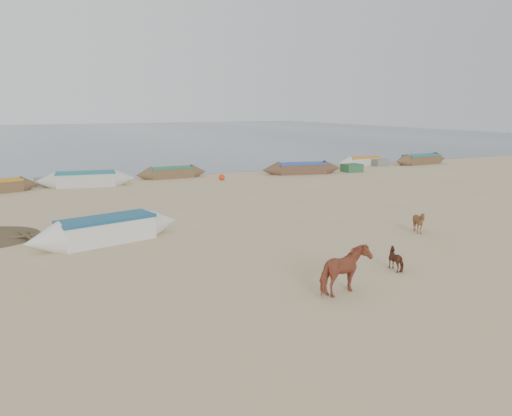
{
  "coord_description": "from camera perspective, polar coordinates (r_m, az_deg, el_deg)",
  "views": [
    {
      "loc": [
        -9.22,
        -14.96,
        5.35
      ],
      "look_at": [
        0.0,
        4.0,
        1.0
      ],
      "focal_mm": 35.0,
      "sensor_mm": 36.0,
      "label": 1
    }
  ],
  "objects": [
    {
      "name": "sea",
      "position": [
        97.55,
        -20.66,
        7.78
      ],
      "size": [
        160.0,
        160.0,
        0.0
      ],
      "primitive_type": "plane",
      "color": "slate",
      "rests_on": "ground"
    },
    {
      "name": "ground",
      "position": [
        18.37,
        5.49,
        -5.33
      ],
      "size": [
        140.0,
        140.0,
        0.0
      ],
      "primitive_type": "plane",
      "color": "tan",
      "rests_on": "ground"
    },
    {
      "name": "waterline_canoes",
      "position": [
        36.37,
        -10.71,
        3.69
      ],
      "size": [
        55.17,
        4.67,
        0.99
      ],
      "color": "brown",
      "rests_on": "ground"
    },
    {
      "name": "cow_adult",
      "position": [
        14.6,
        10.09,
        -7.08
      ],
      "size": [
        1.82,
        1.17,
        1.41
      ],
      "primitive_type": "imported",
      "rotation": [
        0.0,
        0.0,
        1.84
      ],
      "color": "brown",
      "rests_on": "ground"
    },
    {
      "name": "near_canoe",
      "position": [
        20.69,
        -16.69,
        -2.38
      ],
      "size": [
        6.42,
        2.73,
        1.01
      ],
      "primitive_type": null,
      "rotation": [
        0.0,
        0.0,
        0.23
      ],
      "color": "silver",
      "rests_on": "ground"
    },
    {
      "name": "beach_clutter",
      "position": [
        37.17,
        -5.95,
        3.79
      ],
      "size": [
        44.81,
        4.26,
        0.64
      ],
      "color": "#327035",
      "rests_on": "ground"
    },
    {
      "name": "calf_front",
      "position": [
        22.3,
        18.12,
        -1.53
      ],
      "size": [
        1.13,
        1.08,
        0.98
      ],
      "primitive_type": "imported",
      "rotation": [
        0.0,
        0.0,
        -1.14
      ],
      "color": "brown",
      "rests_on": "ground"
    },
    {
      "name": "calf_right",
      "position": [
        17.2,
        15.9,
        -5.63
      ],
      "size": [
        0.84,
        0.9,
        0.74
      ],
      "primitive_type": "imported",
      "rotation": [
        0.0,
        0.0,
        1.91
      ],
      "color": "#572C1C",
      "rests_on": "ground"
    }
  ]
}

